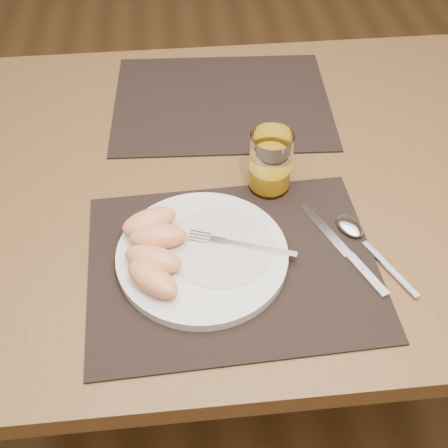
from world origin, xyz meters
The scene contains 11 objects.
ground centered at (0.00, 0.00, 0.00)m, with size 5.00×5.00×0.00m, color brown.
table centered at (0.00, 0.00, 0.67)m, with size 1.40×0.90×0.75m.
placemat_near centered at (-0.02, -0.22, 0.75)m, with size 0.45×0.35×0.00m, color black.
placemat_far centered at (0.00, 0.22, 0.75)m, with size 0.45×0.35×0.00m, color black.
plate centered at (-0.07, -0.20, 0.76)m, with size 0.27×0.27×0.02m, color white.
plate_dressing centered at (-0.04, -0.19, 0.77)m, with size 0.17×0.17×0.00m.
fork centered at (-0.02, -0.19, 0.77)m, with size 0.17×0.07×0.00m.
knife centered at (0.16, -0.22, 0.76)m, with size 0.10×0.21×0.01m.
spoon centered at (0.18, -0.18, 0.76)m, with size 0.10×0.18×0.01m.
juice_glass centered at (0.06, -0.05, 0.80)m, with size 0.07×0.07×0.11m.
grapefruit_wedges centered at (-0.14, -0.21, 0.79)m, with size 0.11×0.20×0.04m.
Camera 1 is at (-0.09, -0.77, 1.44)m, focal length 45.00 mm.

